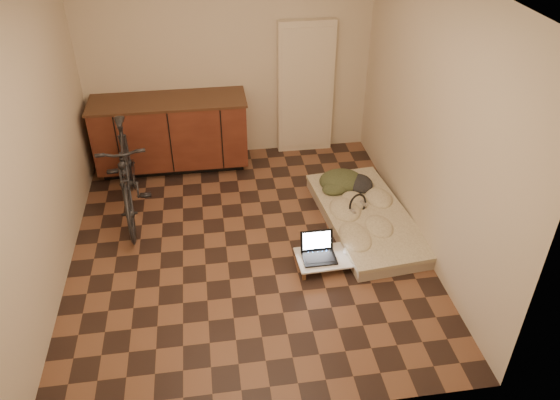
{
  "coord_description": "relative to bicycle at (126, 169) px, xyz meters",
  "views": [
    {
      "loc": [
        -0.31,
        -4.38,
        3.52
      ],
      "look_at": [
        0.33,
        -0.04,
        0.55
      ],
      "focal_mm": 35.0,
      "sensor_mm": 36.0,
      "label": 1
    }
  ],
  "objects": [
    {
      "name": "bicycle",
      "position": [
        0.0,
        0.0,
        0.0
      ],
      "size": [
        0.67,
        1.76,
        1.11
      ],
      "primitive_type": "imported",
      "rotation": [
        0.0,
        0.0,
        0.1
      ],
      "color": "black",
      "rests_on": "ground"
    },
    {
      "name": "appliance_panel",
      "position": [
        2.15,
        1.17,
        0.29
      ],
      "size": [
        0.7,
        0.1,
        1.7
      ],
      "primitive_type": "cube",
      "color": "beige",
      "rests_on": "ground"
    },
    {
      "name": "headphones",
      "position": [
        2.41,
        -0.56,
        -0.32
      ],
      "size": [
        0.35,
        0.34,
        0.18
      ],
      "primitive_type": null,
      "rotation": [
        0.0,
        0.0,
        0.5
      ],
      "color": "black",
      "rests_on": "futon"
    },
    {
      "name": "mouse",
      "position": [
        2.13,
        -1.16,
        -0.44
      ],
      "size": [
        0.06,
        0.09,
        0.03
      ],
      "primitive_type": "ellipsoid",
      "rotation": [
        0.0,
        0.0,
        -0.06
      ],
      "color": "white",
      "rests_on": "lap_desk"
    },
    {
      "name": "cabinets",
      "position": [
        0.45,
        0.93,
        -0.09
      ],
      "size": [
        1.84,
        0.62,
        0.91
      ],
      "color": "black",
      "rests_on": "ground"
    },
    {
      "name": "futon",
      "position": [
        2.5,
        -0.6,
        -0.48
      ],
      "size": [
        1.0,
        1.82,
        0.15
      ],
      "rotation": [
        0.0,
        0.0,
        0.09
      ],
      "color": "#B8A893",
      "rests_on": "ground"
    },
    {
      "name": "laptop",
      "position": [
        1.85,
        -1.17,
        -0.41
      ],
      "size": [
        0.32,
        0.29,
        0.22
      ],
      "rotation": [
        0.0,
        0.0,
        0.01
      ],
      "color": "black",
      "rests_on": "lap_desk"
    },
    {
      "name": "room_shell",
      "position": [
        1.2,
        -0.77,
        0.74
      ],
      "size": [
        3.5,
        4.0,
        2.6
      ],
      "color": "brown",
      "rests_on": "ground"
    },
    {
      "name": "lap_desk",
      "position": [
        1.94,
        -1.19,
        -0.47
      ],
      "size": [
        0.62,
        0.41,
        0.1
      ],
      "rotation": [
        0.0,
        0.0,
        0.04
      ],
      "color": "brown",
      "rests_on": "ground"
    },
    {
      "name": "clothing_pile",
      "position": [
        2.41,
        -0.03,
        -0.3
      ],
      "size": [
        0.57,
        0.49,
        0.21
      ],
      "primitive_type": null,
      "rotation": [
        0.0,
        0.0,
        0.09
      ],
      "color": "#3A4126",
      "rests_on": "futon"
    }
  ]
}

